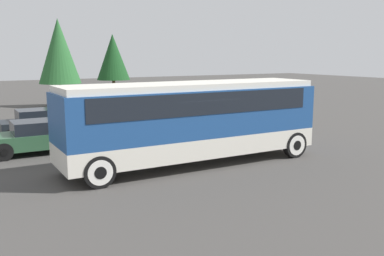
{
  "coord_description": "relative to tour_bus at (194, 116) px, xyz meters",
  "views": [
    {
      "loc": [
        -7.74,
        -13.44,
        4.02
      ],
      "look_at": [
        0.0,
        0.0,
        1.36
      ],
      "focal_mm": 40.0,
      "sensor_mm": 36.0,
      "label": 1
    }
  ],
  "objects": [
    {
      "name": "ground_plane",
      "position": [
        -0.1,
        0.0,
        -1.82
      ],
      "size": [
        120.0,
        120.0,
        0.0
      ],
      "primitive_type": "plane",
      "color": "#423F3D"
    },
    {
      "name": "tour_bus",
      "position": [
        0.0,
        0.0,
        0.0
      ],
      "size": [
        9.77,
        2.54,
        3.03
      ],
      "color": "silver",
      "rests_on": "ground_plane"
    },
    {
      "name": "parked_car_near",
      "position": [
        -3.78,
        8.67,
        -1.15
      ],
      "size": [
        4.07,
        1.85,
        1.35
      ],
      "color": "black",
      "rests_on": "ground_plane"
    },
    {
      "name": "parked_car_mid",
      "position": [
        -4.34,
        4.8,
        -1.13
      ],
      "size": [
        4.63,
        1.81,
        1.36
      ],
      "color": "#2D5638",
      "rests_on": "ground_plane"
    },
    {
      "name": "tree_left",
      "position": [
        -0.03,
        20.74,
        2.48
      ],
      "size": [
        3.21,
        3.21,
        6.79
      ],
      "color": "brown",
      "rests_on": "ground_plane"
    },
    {
      "name": "tree_center",
      "position": [
        5.62,
        24.38,
        2.0
      ],
      "size": [
        3.0,
        3.0,
        5.9
      ],
      "color": "brown",
      "rests_on": "ground_plane"
    }
  ]
}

